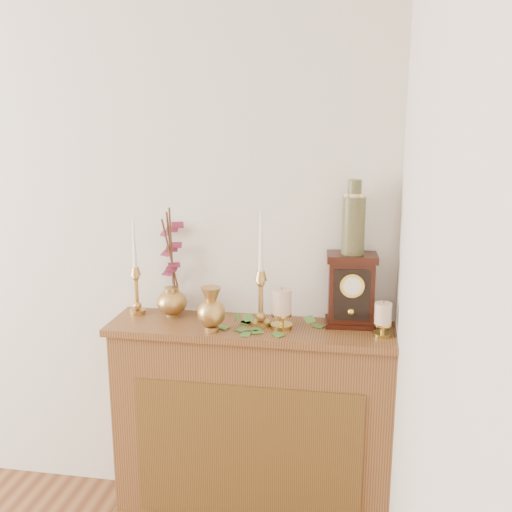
% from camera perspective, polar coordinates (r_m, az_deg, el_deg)
% --- Properties ---
extents(console_shelf, '(1.24, 0.34, 0.93)m').
position_cam_1_polar(console_shelf, '(2.77, -0.31, -16.24)').
color(console_shelf, brown).
rests_on(console_shelf, ground).
extents(candlestick_left, '(0.07, 0.07, 0.44)m').
position_cam_1_polar(candlestick_left, '(2.72, -11.35, -2.51)').
color(candlestick_left, tan).
rests_on(candlestick_left, console_shelf).
extents(candlestick_center, '(0.08, 0.08, 0.49)m').
position_cam_1_polar(candlestick_center, '(2.51, 0.46, -3.19)').
color(candlestick_center, tan).
rests_on(candlestick_center, console_shelf).
extents(bud_vase, '(0.12, 0.12, 0.19)m').
position_cam_1_polar(bud_vase, '(2.48, -4.28, -5.12)').
color(bud_vase, tan).
rests_on(bud_vase, console_shelf).
extents(ginger_jar, '(0.20, 0.22, 0.50)m').
position_cam_1_polar(ginger_jar, '(2.68, -7.97, -0.90)').
color(ginger_jar, tan).
rests_on(ginger_jar, console_shelf).
extents(pillar_candle_left, '(0.09, 0.09, 0.18)m').
position_cam_1_polar(pillar_candle_left, '(2.51, 2.46, -4.83)').
color(pillar_candle_left, gold).
rests_on(pillar_candle_left, console_shelf).
extents(pillar_candle_right, '(0.08, 0.08, 0.15)m').
position_cam_1_polar(pillar_candle_right, '(2.48, 11.99, -5.76)').
color(pillar_candle_right, gold).
rests_on(pillar_candle_right, console_shelf).
extents(ivy_garland, '(0.43, 0.19, 0.08)m').
position_cam_1_polar(ivy_garland, '(2.52, 0.78, -6.70)').
color(ivy_garland, '#3E6E2A').
rests_on(ivy_garland, console_shelf).
extents(mantel_clock, '(0.22, 0.16, 0.31)m').
position_cam_1_polar(mantel_clock, '(2.56, 9.03, -3.26)').
color(mantel_clock, black).
rests_on(mantel_clock, console_shelf).
extents(ceramic_vase, '(0.10, 0.10, 0.31)m').
position_cam_1_polar(ceramic_vase, '(2.49, 9.27, 3.31)').
color(ceramic_vase, '#172E22').
rests_on(ceramic_vase, mantel_clock).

